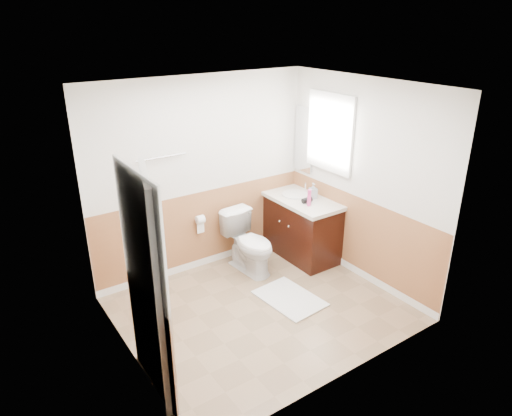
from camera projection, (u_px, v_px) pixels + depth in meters
floor at (261, 309)px, 5.32m from camera, size 3.00×3.00×0.00m
ceiling at (262, 87)px, 4.36m from camera, size 3.00×3.00×0.00m
wall_back at (202, 176)px, 5.83m from camera, size 3.00×0.00×3.00m
wall_front at (351, 258)px, 3.85m from camera, size 3.00×0.00×3.00m
wall_left at (122, 246)px, 4.06m from camera, size 0.00×3.00×3.00m
wall_right at (362, 182)px, 5.62m from camera, size 0.00×3.00×3.00m
wainscot_back at (205, 230)px, 6.11m from camera, size 3.00×0.00×3.00m
wainscot_front at (344, 331)px, 4.15m from camera, size 3.00×0.00×3.00m
wainscot_left at (132, 317)px, 4.35m from camera, size 0.00×2.60×2.60m
wainscot_right at (356, 237)px, 5.91m from camera, size 0.00×2.60×2.60m
toilet at (250, 243)px, 6.00m from camera, size 0.50×0.80×0.79m
bath_mat at (290, 298)px, 5.50m from camera, size 0.61×0.84×0.02m
vanity_cabinet at (301, 229)px, 6.39m from camera, size 0.55×1.10×0.80m
vanity_knob_left at (289, 226)px, 6.10m from camera, size 0.03×0.03×0.03m
vanity_knob_right at (280, 221)px, 6.25m from camera, size 0.03×0.03×0.03m
countertop at (302, 200)px, 6.22m from camera, size 0.60×1.15×0.05m
sink_basin at (295, 194)px, 6.33m from camera, size 0.36×0.36×0.02m
faucet at (306, 188)px, 6.40m from camera, size 0.02×0.02×0.14m
lotion_bottle at (309, 198)px, 5.93m from camera, size 0.05×0.05×0.22m
soap_dispenser at (313, 191)px, 6.18m from camera, size 0.12×0.12×0.21m
hair_dryer_body at (307, 200)px, 6.06m from camera, size 0.14×0.07×0.07m
hair_dryer_handle at (304, 202)px, 6.07m from camera, size 0.03×0.03×0.07m
mirror_panel at (304, 140)px, 6.33m from camera, size 0.02×0.35×0.90m
window_frame at (330, 133)px, 5.86m from camera, size 0.04×0.80×1.00m
window_glass at (331, 132)px, 5.87m from camera, size 0.01×0.70×0.90m
door at (155, 288)px, 3.86m from camera, size 0.29×0.78×2.04m
door_frame at (147, 290)px, 3.81m from camera, size 0.02×0.92×2.10m
door_knob at (148, 276)px, 4.17m from camera, size 0.06×0.06×0.06m
towel_bar at (161, 157)px, 5.37m from camera, size 0.62×0.02×0.02m
tp_holder_bar at (200, 220)px, 5.94m from camera, size 0.14×0.02×0.02m
tp_roll at (200, 220)px, 5.94m from camera, size 0.10×0.11×0.11m
tp_sheet at (201, 227)px, 5.98m from camera, size 0.10×0.01×0.16m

